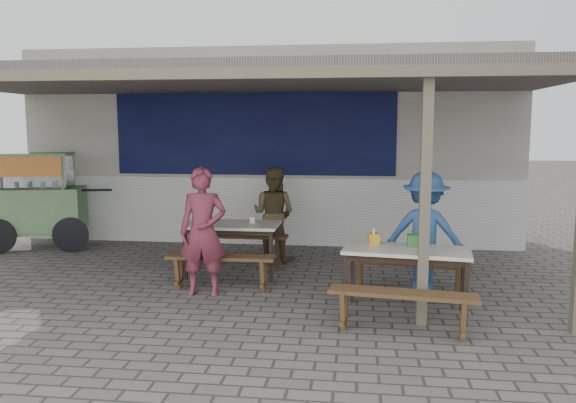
{
  "coord_description": "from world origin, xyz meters",
  "views": [
    {
      "loc": [
        1.65,
        -6.85,
        2.1
      ],
      "look_at": [
        0.68,
        0.9,
        1.06
      ],
      "focal_mm": 35.0,
      "sensor_mm": 36.0,
      "label": 1
    }
  ],
  "objects_px": {
    "tissue_box": "(374,239)",
    "bench_right_street": "(402,302)",
    "bench_right_wall": "(408,270)",
    "condiment_jar": "(252,220)",
    "bench_left_street": "(221,264)",
    "vendor_cart": "(38,197)",
    "patron_street_side": "(203,232)",
    "condiment_bowl": "(212,221)",
    "patron_right_table": "(425,233)",
    "table_left": "(232,229)",
    "table_right": "(406,256)",
    "bench_left_wall": "(242,242)",
    "patron_wall_side": "(274,214)",
    "donation_box": "(417,240)"
  },
  "relations": [
    {
      "from": "bench_left_street",
      "to": "donation_box",
      "type": "xyz_separation_m",
      "value": [
        2.42,
        -0.53,
        0.48
      ]
    },
    {
      "from": "patron_right_table",
      "to": "tissue_box",
      "type": "height_order",
      "value": "patron_right_table"
    },
    {
      "from": "vendor_cart",
      "to": "patron_right_table",
      "type": "distance_m",
      "value": 6.59
    },
    {
      "from": "tissue_box",
      "to": "bench_right_street",
      "type": "bearing_deg",
      "value": -73.17
    },
    {
      "from": "patron_right_table",
      "to": "donation_box",
      "type": "xyz_separation_m",
      "value": [
        -0.18,
        -0.72,
        0.05
      ]
    },
    {
      "from": "patron_wall_side",
      "to": "tissue_box",
      "type": "distance_m",
      "value": 2.64
    },
    {
      "from": "donation_box",
      "to": "bench_left_wall",
      "type": "bearing_deg",
      "value": 141.3
    },
    {
      "from": "bench_left_wall",
      "to": "bench_right_street",
      "type": "distance_m",
      "value": 3.54
    },
    {
      "from": "bench_left_street",
      "to": "tissue_box",
      "type": "xyz_separation_m",
      "value": [
        1.94,
        -0.44,
        0.48
      ]
    },
    {
      "from": "tissue_box",
      "to": "donation_box",
      "type": "bearing_deg",
      "value": -10.87
    },
    {
      "from": "condiment_jar",
      "to": "condiment_bowl",
      "type": "distance_m",
      "value": 0.58
    },
    {
      "from": "bench_left_street",
      "to": "table_right",
      "type": "bearing_deg",
      "value": -16.8
    },
    {
      "from": "donation_box",
      "to": "table_right",
      "type": "bearing_deg",
      "value": -131.72
    },
    {
      "from": "bench_left_street",
      "to": "patron_right_table",
      "type": "xyz_separation_m",
      "value": [
        2.6,
        0.19,
        0.44
      ]
    },
    {
      "from": "table_left",
      "to": "patron_right_table",
      "type": "height_order",
      "value": "patron_right_table"
    },
    {
      "from": "bench_left_wall",
      "to": "bench_right_wall",
      "type": "relative_size",
      "value": 0.94
    },
    {
      "from": "bench_left_street",
      "to": "vendor_cart",
      "type": "relative_size",
      "value": 0.72
    },
    {
      "from": "bench_right_street",
      "to": "vendor_cart",
      "type": "distance_m",
      "value": 6.86
    },
    {
      "from": "patron_street_side",
      "to": "condiment_jar",
      "type": "xyz_separation_m",
      "value": [
        0.43,
        1.03,
        -0.01
      ]
    },
    {
      "from": "bench_left_wall",
      "to": "condiment_bowl",
      "type": "height_order",
      "value": "condiment_bowl"
    },
    {
      "from": "table_right",
      "to": "bench_left_wall",
      "type": "bearing_deg",
      "value": 145.2
    },
    {
      "from": "table_left",
      "to": "patron_wall_side",
      "type": "bearing_deg",
      "value": 66.06
    },
    {
      "from": "table_left",
      "to": "table_right",
      "type": "height_order",
      "value": "same"
    },
    {
      "from": "tissue_box",
      "to": "bench_left_wall",
      "type": "bearing_deg",
      "value": 136.43
    },
    {
      "from": "bench_left_wall",
      "to": "condiment_jar",
      "type": "relative_size",
      "value": 15.29
    },
    {
      "from": "table_left",
      "to": "tissue_box",
      "type": "height_order",
      "value": "tissue_box"
    },
    {
      "from": "donation_box",
      "to": "table_left",
      "type": "bearing_deg",
      "value": 152.92
    },
    {
      "from": "table_right",
      "to": "patron_right_table",
      "type": "xyz_separation_m",
      "value": [
        0.3,
        0.86,
        0.1
      ]
    },
    {
      "from": "bench_left_wall",
      "to": "patron_street_side",
      "type": "relative_size",
      "value": 0.88
    },
    {
      "from": "condiment_jar",
      "to": "donation_box",
      "type": "bearing_deg",
      "value": -31.59
    },
    {
      "from": "bench_right_wall",
      "to": "condiment_bowl",
      "type": "height_order",
      "value": "condiment_bowl"
    },
    {
      "from": "bench_right_street",
      "to": "condiment_bowl",
      "type": "distance_m",
      "value": 3.32
    },
    {
      "from": "bench_right_wall",
      "to": "vendor_cart",
      "type": "xyz_separation_m",
      "value": [
        -6.1,
        2.06,
        0.56
      ]
    },
    {
      "from": "table_right",
      "to": "donation_box",
      "type": "height_order",
      "value": "donation_box"
    },
    {
      "from": "table_right",
      "to": "patron_right_table",
      "type": "relative_size",
      "value": 0.95
    },
    {
      "from": "bench_left_wall",
      "to": "bench_right_street",
      "type": "height_order",
      "value": "same"
    },
    {
      "from": "condiment_bowl",
      "to": "bench_left_wall",
      "type": "bearing_deg",
      "value": 65.22
    },
    {
      "from": "vendor_cart",
      "to": "patron_street_side",
      "type": "relative_size",
      "value": 1.22
    },
    {
      "from": "table_right",
      "to": "tissue_box",
      "type": "distance_m",
      "value": 0.45
    },
    {
      "from": "vendor_cart",
      "to": "tissue_box",
      "type": "height_order",
      "value": "vendor_cart"
    },
    {
      "from": "vendor_cart",
      "to": "condiment_jar",
      "type": "distance_m",
      "value": 4.19
    },
    {
      "from": "patron_street_side",
      "to": "tissue_box",
      "type": "relative_size",
      "value": 13.27
    },
    {
      "from": "table_left",
      "to": "tissue_box",
      "type": "xyz_separation_m",
      "value": [
        1.95,
        -1.15,
        0.14
      ]
    },
    {
      "from": "bench_right_wall",
      "to": "condiment_jar",
      "type": "bearing_deg",
      "value": 166.67
    },
    {
      "from": "patron_wall_side",
      "to": "tissue_box",
      "type": "relative_size",
      "value": 12.19
    },
    {
      "from": "table_right",
      "to": "vendor_cart",
      "type": "relative_size",
      "value": 0.74
    },
    {
      "from": "vendor_cart",
      "to": "patron_street_side",
      "type": "distance_m",
      "value": 4.24
    },
    {
      "from": "tissue_box",
      "to": "patron_wall_side",
      "type": "bearing_deg",
      "value": 124.78
    },
    {
      "from": "bench_left_wall",
      "to": "condiment_jar",
      "type": "xyz_separation_m",
      "value": [
        0.28,
        -0.63,
        0.46
      ]
    },
    {
      "from": "bench_left_wall",
      "to": "patron_wall_side",
      "type": "distance_m",
      "value": 0.68
    }
  ]
}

